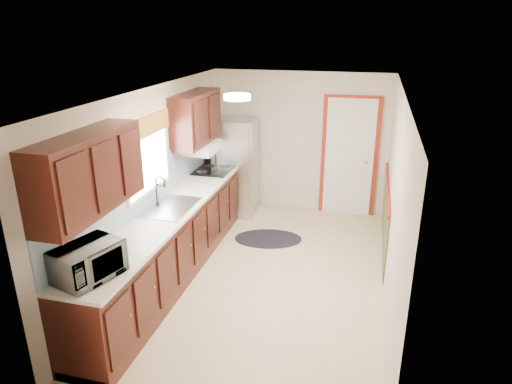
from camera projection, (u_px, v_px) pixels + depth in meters
The scene contains 8 objects.
room_shell at pixel (267, 191), 5.57m from camera, with size 3.20×5.20×2.52m.
kitchen_run at pixel (166, 220), 5.73m from camera, with size 0.63×4.00×2.20m.
back_wall_trim at pixel (356, 169), 7.45m from camera, with size 1.12×2.30×2.08m.
ceiling_fixture at pixel (237, 97), 5.06m from camera, with size 0.30×0.30×0.06m, color #FFD88C.
microwave at pixel (88, 258), 4.10m from camera, with size 0.59×0.33×0.40m, color white.
refrigerator at pixel (236, 167), 7.80m from camera, with size 0.74×0.72×1.65m.
rug at pixel (268, 239), 7.04m from camera, with size 1.03×0.67×0.01m, color black.
cooktop at pixel (214, 170), 7.21m from camera, with size 0.54×0.65×0.02m, color black.
Camera 1 is at (1.18, -5.10, 3.13)m, focal length 32.00 mm.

